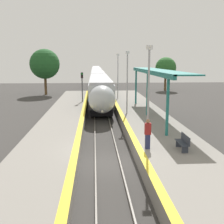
{
  "coord_description": "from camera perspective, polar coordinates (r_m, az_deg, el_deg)",
  "views": [
    {
      "loc": [
        -0.74,
        -15.69,
        6.0
      ],
      "look_at": [
        0.58,
        5.01,
        2.16
      ],
      "focal_mm": 45.0,
      "sensor_mm": 36.0,
      "label": 1
    }
  ],
  "objects": [
    {
      "name": "ground_plane",
      "position": [
        16.81,
        -0.9,
        -10.42
      ],
      "size": [
        120.0,
        120.0,
        0.0
      ],
      "primitive_type": "plane",
      "color": "#383533"
    },
    {
      "name": "platform_left",
      "position": [
        16.88,
        -13.3,
        -9.01
      ],
      "size": [
        3.85,
        64.0,
        0.9
      ],
      "color": "gray",
      "rests_on": "ground_plane"
    },
    {
      "name": "platform_right",
      "position": [
        17.3,
        12.56,
        -8.5
      ],
      "size": [
        4.67,
        64.0,
        0.9
      ],
      "color": "gray",
      "rests_on": "ground_plane"
    },
    {
      "name": "station_canopy",
      "position": [
        26.32,
        8.55,
        7.88
      ],
      "size": [
        2.02,
        17.5,
        4.25
      ],
      "color": "#1E6B66",
      "rests_on": "platform_right"
    },
    {
      "name": "background_tree_right",
      "position": [
        57.5,
        10.86,
        8.82
      ],
      "size": [
        4.12,
        4.12,
        6.61
      ],
      "color": "brown",
      "rests_on": "ground_plane"
    },
    {
      "name": "lamppost_far",
      "position": [
        38.01,
        1.2,
        7.86
      ],
      "size": [
        0.36,
        0.2,
        5.96
      ],
      "color": "#9E9EA3",
      "rests_on": "platform_right"
    },
    {
      "name": "rail_right",
      "position": [
        16.83,
        1.58,
        -10.13
      ],
      "size": [
        0.08,
        90.0,
        0.15
      ],
      "primitive_type": "cube",
      "color": "slate",
      "rests_on": "ground_plane"
    },
    {
      "name": "railway_signal",
      "position": [
        35.09,
        -6.08,
        5.12
      ],
      "size": [
        0.28,
        0.28,
        4.52
      ],
      "color": "#59595E",
      "rests_on": "ground_plane"
    },
    {
      "name": "train",
      "position": [
        67.8,
        -3.04,
        7.24
      ],
      "size": [
        2.73,
        84.81,
        3.81
      ],
      "color": "black",
      "rests_on": "ground_plane"
    },
    {
      "name": "rail_left",
      "position": [
        16.77,
        -3.4,
        -10.22
      ],
      "size": [
        0.08,
        90.0,
        0.15
      ],
      "primitive_type": "cube",
      "color": "slate",
      "rests_on": "ground_plane"
    },
    {
      "name": "person_waiting",
      "position": [
        16.45,
        7.27,
        -4.33
      ],
      "size": [
        0.36,
        0.23,
        1.77
      ],
      "color": "navy",
      "rests_on": "platform_right"
    },
    {
      "name": "background_tree_left",
      "position": [
        50.7,
        -13.51,
        9.45
      ],
      "size": [
        5.16,
        5.16,
        7.94
      ],
      "color": "brown",
      "rests_on": "ground_plane"
    },
    {
      "name": "platform_bench",
      "position": [
        16.75,
        14.3,
        -5.93
      ],
      "size": [
        0.44,
        1.53,
        0.89
      ],
      "color": "#2D333D",
      "rests_on": "platform_right"
    },
    {
      "name": "lamppost_near",
      "position": [
        16.74,
        7.42,
        4.46
      ],
      "size": [
        0.36,
        0.2,
        5.96
      ],
      "color": "#9E9EA3",
      "rests_on": "platform_right"
    },
    {
      "name": "lamppost_mid",
      "position": [
        27.33,
        3.11,
        6.83
      ],
      "size": [
        0.36,
        0.2,
        5.96
      ],
      "color": "#9E9EA3",
      "rests_on": "platform_right"
    }
  ]
}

